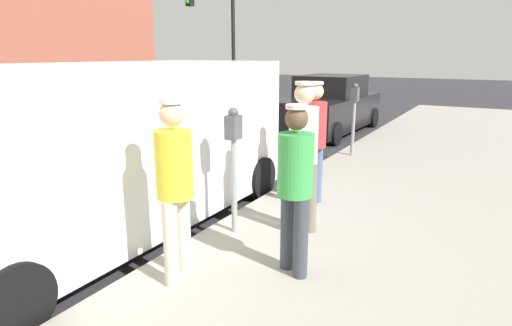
# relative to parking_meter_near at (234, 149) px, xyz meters

# --- Properties ---
(ground_plane) EXTENTS (80.00, 80.00, 0.00)m
(ground_plane) POSITION_rel_parking_meter_near_xyz_m (-1.35, -0.77, -1.18)
(ground_plane) COLOR #2D2D33
(sidewalk_slab) EXTENTS (5.00, 32.00, 0.15)m
(sidewalk_slab) POSITION_rel_parking_meter_near_xyz_m (2.15, -0.77, -1.11)
(sidewalk_slab) COLOR #9E998E
(sidewalk_slab) RESTS_ON ground
(parking_meter_near) EXTENTS (0.14, 0.18, 1.52)m
(parking_meter_near) POSITION_rel_parking_meter_near_xyz_m (0.00, 0.00, 0.00)
(parking_meter_near) COLOR gray
(parking_meter_near) RESTS_ON sidewalk_slab
(parking_meter_far) EXTENTS (0.14, 0.18, 1.52)m
(parking_meter_far) POSITION_rel_parking_meter_near_xyz_m (0.00, 4.73, 0.00)
(parking_meter_far) COLOR gray
(parking_meter_far) RESTS_ON sidewalk_slab
(pedestrian_in_green) EXTENTS (0.34, 0.34, 1.67)m
(pedestrian_in_green) POSITION_rel_parking_meter_near_xyz_m (1.05, -0.58, -0.08)
(pedestrian_in_green) COLOR #383D47
(pedestrian_in_green) RESTS_ON sidewalk_slab
(pedestrian_in_white) EXTENTS (0.34, 0.34, 1.81)m
(pedestrian_in_white) POSITION_rel_parking_meter_near_xyz_m (0.71, 0.39, 0.02)
(pedestrian_in_white) COLOR #726656
(pedestrian_in_white) RESTS_ON sidewalk_slab
(pedestrian_in_red) EXTENTS (0.34, 0.35, 1.75)m
(pedestrian_in_red) POSITION_rel_parking_meter_near_xyz_m (0.43, 1.42, -0.02)
(pedestrian_in_red) COLOR #4C608C
(pedestrian_in_red) RESTS_ON sidewalk_slab
(pedestrian_in_yellow) EXTENTS (0.34, 0.36, 1.73)m
(pedestrian_in_yellow) POSITION_rel_parking_meter_near_xyz_m (0.15, -1.26, -0.03)
(pedestrian_in_yellow) COLOR beige
(pedestrian_in_yellow) RESTS_ON sidewalk_slab
(parked_van) EXTENTS (2.12, 5.20, 2.15)m
(parked_van) POSITION_rel_parking_meter_near_xyz_m (-1.50, -0.43, -0.03)
(parked_van) COLOR white
(parked_van) RESTS_ON ground
(parked_sedan_ahead) EXTENTS (2.05, 4.45, 1.65)m
(parked_sedan_ahead) POSITION_rel_parking_meter_near_xyz_m (-1.73, 7.92, -0.43)
(parked_sedan_ahead) COLOR black
(parked_sedan_ahead) RESTS_ON ground
(traffic_light_corner) EXTENTS (2.48, 0.42, 5.20)m
(traffic_light_corner) POSITION_rel_parking_meter_near_xyz_m (-8.28, 11.83, 2.34)
(traffic_light_corner) COLOR black
(traffic_light_corner) RESTS_ON ground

